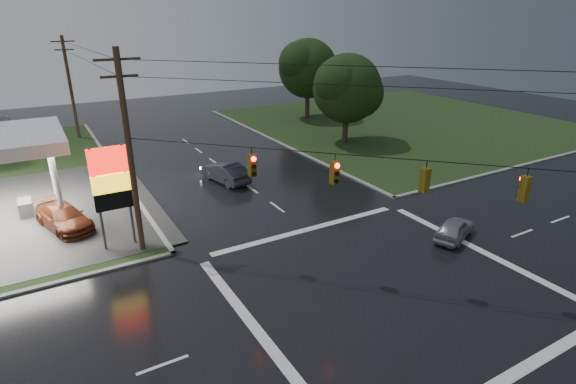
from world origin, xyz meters
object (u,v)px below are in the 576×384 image
utility_pole_nw (130,153)px  car_north (225,172)px  tree_ne_far (309,69)px  car_crossing (455,228)px  pylon_sign (111,181)px  tree_ne_near (348,89)px  car_pump (64,217)px  utility_pole_n (70,86)px

utility_pole_nw → car_north: 12.61m
car_north → tree_ne_far: bearing=-149.8°
utility_pole_nw → car_crossing: bearing=-25.4°
car_north → utility_pole_nw: bearing=31.7°
pylon_sign → tree_ne_near: (24.64, 11.49, 1.55)m
car_north → car_crossing: (7.99, -15.81, -0.17)m
tree_ne_near → car_pump: size_ratio=1.78×
pylon_sign → car_pump: bearing=120.4°
utility_pole_n → tree_ne_far: 26.96m
tree_ne_far → car_crossing: 34.34m
car_north → pylon_sign: bearing=24.8°
pylon_sign → tree_ne_near: tree_ne_near is taller
utility_pole_nw → tree_ne_near: utility_pole_nw is taller
utility_pole_n → car_pump: utility_pole_n is taller
utility_pole_n → tree_ne_far: (26.65, -4.01, 0.71)m
pylon_sign → tree_ne_near: 27.23m
pylon_sign → utility_pole_n: (1.00, 27.50, 1.46)m
car_crossing → car_pump: 23.79m
utility_pole_n → car_north: (8.40, -20.49, -4.68)m
tree_ne_near → car_north: bearing=-163.6°
utility_pole_n → car_crossing: utility_pole_n is taller
tree_ne_far → car_north: bearing=-137.9°
utility_pole_nw → tree_ne_far: (26.65, 24.49, 0.46)m
tree_ne_far → car_pump: size_ratio=1.94×
utility_pole_n → car_pump: (-3.50, -23.25, -4.74)m
utility_pole_nw → tree_ne_near: 26.74m
pylon_sign → car_crossing: pylon_sign is taller
utility_pole_nw → car_north: bearing=43.6°
car_north → car_pump: car_north is taller
utility_pole_n → tree_ne_near: (23.64, -16.01, 0.09)m
pylon_sign → tree_ne_far: tree_ne_far is taller
tree_ne_near → car_crossing: bearing=-109.7°
utility_pole_nw → car_north: size_ratio=2.28×
car_pump → car_crossing: bearing=-50.6°
tree_ne_far → car_north: size_ratio=2.04×
utility_pole_n → tree_ne_far: size_ratio=1.07×
pylon_sign → utility_pole_nw: (1.00, -1.00, 1.71)m
car_crossing → utility_pole_n: bearing=2.4°
car_crossing → car_pump: size_ratio=0.72×
tree_ne_near → car_crossing: (-7.25, -20.29, -4.94)m
utility_pole_n → tree_ne_far: bearing=-8.5°
tree_ne_near → tree_ne_far: 12.39m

